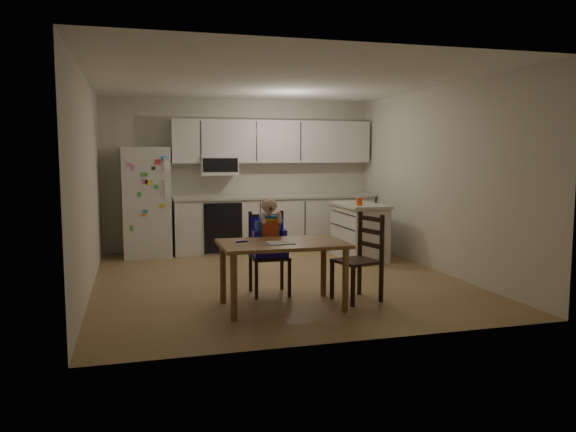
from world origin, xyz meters
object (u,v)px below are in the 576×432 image
(refrigerator, at_px, (147,202))
(chair_booster, at_px, (269,236))
(dining_table, at_px, (282,251))
(chair_side, at_px, (364,251))
(kitchen_island, at_px, (359,231))
(red_cup, at_px, (359,202))

(refrigerator, distance_m, chair_booster, 3.11)
(dining_table, relative_size, chair_booster, 1.17)
(chair_side, bearing_deg, dining_table, -100.54)
(chair_booster, bearing_deg, refrigerator, 116.13)
(kitchen_island, distance_m, chair_booster, 2.57)
(kitchen_island, xyz_separation_m, chair_booster, (-1.85, -1.77, 0.24))
(red_cup, relative_size, chair_booster, 0.10)
(refrigerator, bearing_deg, kitchen_island, -18.70)
(red_cup, distance_m, chair_side, 2.19)
(chair_booster, relative_size, chair_side, 1.16)
(kitchen_island, height_order, chair_booster, chair_booster)
(refrigerator, height_order, kitchen_island, refrigerator)
(dining_table, height_order, chair_side, chair_side)
(kitchen_island, height_order, red_cup, red_cup)
(red_cup, bearing_deg, kitchen_island, 67.05)
(refrigerator, relative_size, kitchen_island, 1.49)
(red_cup, height_order, chair_booster, chair_booster)
(red_cup, relative_size, chair_side, 0.12)
(red_cup, bearing_deg, chair_side, -111.27)
(refrigerator, xyz_separation_m, chair_booster, (1.28, -2.83, -0.18))
(kitchen_island, bearing_deg, chair_booster, -136.27)
(chair_booster, bearing_deg, chair_side, -28.12)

